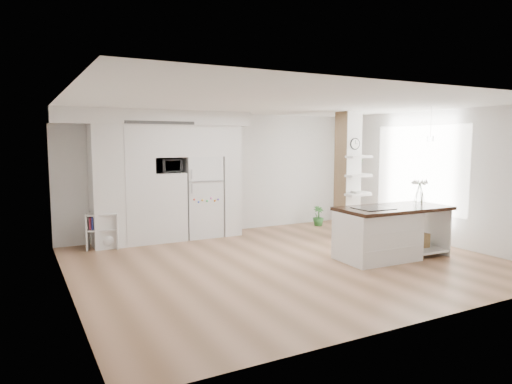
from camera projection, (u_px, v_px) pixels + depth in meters
floor at (287, 262)px, 7.90m from camera, size 7.00×6.00×0.01m
room at (287, 154)px, 7.69m from camera, size 7.04×6.04×2.72m
cabinet_wall at (159, 169)px, 9.40m from camera, size 4.00×0.71×2.70m
refrigerator at (201, 197)px, 9.91m from camera, size 0.78×0.69×1.75m
column at (353, 175)px, 9.86m from camera, size 0.69×0.90×2.70m
window at (419, 169)px, 9.63m from camera, size 0.00×2.40×2.40m
pendant_light at (360, 139)px, 8.59m from camera, size 0.12×0.12×0.10m
kitchen_island at (383, 232)px, 8.04m from camera, size 2.07×1.04×1.49m
bookshelf at (104, 233)px, 8.83m from camera, size 0.65×0.47×0.69m
floor_plant_a at (370, 228)px, 9.64m from camera, size 0.32×0.28×0.50m
floor_plant_b at (318, 216)px, 11.22m from camera, size 0.27×0.27×0.48m
microwave at (168, 166)px, 9.43m from camera, size 0.54×0.37×0.30m
shelf_plant at (357, 166)px, 10.10m from camera, size 0.27×0.23×0.30m
decor_bowl at (357, 192)px, 9.66m from camera, size 0.22×0.22×0.05m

